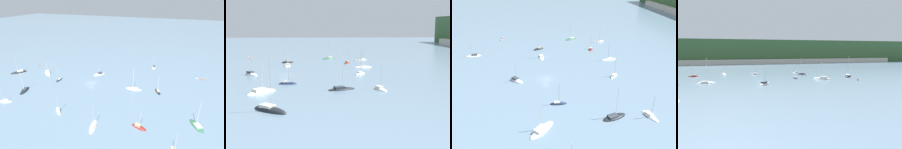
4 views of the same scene
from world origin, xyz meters
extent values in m
plane|color=slate|center=(0.00, 0.00, 0.00)|extent=(600.00, 600.00, 0.00)
ellipsoid|color=white|center=(28.87, -2.21, 0.00)|extent=(8.24, 7.71, 1.78)
cube|color=silver|center=(29.40, -2.67, 0.90)|extent=(3.54, 3.42, 0.82)
cylinder|color=silver|center=(28.54, -1.92, 4.47)|extent=(0.14, 0.14, 7.96)
ellipsoid|color=black|center=(45.51, 2.63, 0.00)|extent=(7.36, 8.49, 1.98)
cube|color=silver|center=(45.09, 2.08, 0.88)|extent=(3.37, 3.61, 0.67)
cylinder|color=silver|center=(45.77, 2.97, 5.77)|extent=(0.14, 0.14, 10.45)
ellipsoid|color=white|center=(-27.23, -33.27, 0.00)|extent=(3.49, 7.06, 1.40)
cube|color=#333842|center=(-27.33, -32.74, 0.71)|extent=(2.02, 2.68, 0.65)
cylinder|color=#B2B2B7|center=(-27.17, -33.60, 3.99)|extent=(0.14, 0.14, 7.21)
ellipsoid|color=black|center=(-33.34, -2.49, 0.00)|extent=(3.94, 5.59, 1.85)
cube|color=tan|center=(-33.54, -2.10, 0.84)|extent=(1.89, 2.26, 0.66)
cylinder|color=silver|center=(-33.21, -2.73, 4.18)|extent=(0.14, 0.14, 7.34)
ellipsoid|color=white|center=(-15.57, 29.20, 0.00)|extent=(3.46, 7.48, 1.61)
cube|color=beige|center=(-15.69, 29.76, 0.67)|extent=(1.93, 2.83, 0.46)
cylinder|color=#B2B2B7|center=(-15.50, 28.84, 4.34)|extent=(0.14, 0.14, 7.80)
ellipsoid|color=white|center=(26.44, 28.37, 0.00)|extent=(6.44, 3.81, 1.19)
cube|color=silver|center=(25.98, 28.20, 0.64)|extent=(2.53, 1.97, 0.63)
cylinder|color=silver|center=(26.74, 28.47, 3.63)|extent=(0.14, 0.14, 6.60)
ellipsoid|color=#2D6647|center=(-48.79, 16.51, 0.00)|extent=(5.77, 7.70, 1.31)
cube|color=beige|center=(-49.07, 17.03, 0.66)|extent=(2.84, 3.19, 0.59)
cylinder|color=silver|center=(-48.61, 16.19, 5.03)|extent=(0.14, 0.14, 9.35)
ellipsoid|color=maroon|center=(-30.38, 24.13, 0.00)|extent=(5.78, 3.34, 1.31)
cube|color=tan|center=(-29.96, 24.00, 0.76)|extent=(2.26, 1.79, 0.79)
cylinder|color=silver|center=(-30.64, 24.21, 3.50)|extent=(0.14, 0.14, 6.29)
ellipsoid|color=silver|center=(0.82, 26.19, 0.00)|extent=(4.73, 4.51, 1.60)
cube|color=silver|center=(1.13, 25.91, 0.78)|extent=(2.02, 1.97, 0.69)
cylinder|color=#B2B2B7|center=(0.63, 26.36, 3.81)|extent=(0.14, 0.14, 6.75)
ellipsoid|color=white|center=(-22.15, -1.30, 0.00)|extent=(7.82, 2.67, 1.23)
cube|color=beige|center=(-22.76, -1.33, 0.62)|extent=(2.86, 1.73, 0.56)
cylinder|color=silver|center=(-21.76, -1.28, 5.46)|extent=(0.14, 0.14, 10.25)
ellipsoid|color=silver|center=(0.30, -11.09, 0.00)|extent=(6.24, 6.28, 1.60)
cube|color=#333842|center=(-0.07, -11.46, 0.85)|extent=(2.80, 2.81, 0.82)
cylinder|color=#B2B2B7|center=(0.53, -10.85, 3.43)|extent=(0.14, 0.14, 5.98)
ellipsoid|color=#232D4C|center=(17.28, 3.10, 0.00)|extent=(1.45, 5.23, 1.46)
cube|color=beige|center=(17.28, 2.69, 0.63)|extent=(1.01, 1.89, 0.45)
cylinder|color=#B2B2B7|center=(17.28, 3.37, 3.67)|extent=(0.14, 0.14, 6.54)
ellipsoid|color=black|center=(25.76, 18.15, 0.00)|extent=(4.99, 8.04, 1.17)
cube|color=#333842|center=(25.96, 17.58, 0.63)|extent=(2.62, 3.19, 0.61)
cylinder|color=silver|center=(25.63, 18.51, 5.00)|extent=(0.14, 0.14, 9.36)
cylinder|color=#B2B2B7|center=(-41.99, 31.77, 4.17)|extent=(0.14, 0.14, 7.35)
sphere|color=white|center=(-51.23, -23.76, 0.40)|extent=(0.81, 0.81, 0.81)
sphere|color=orange|center=(-54.23, -23.89, 0.45)|extent=(0.90, 0.90, 0.90)
sphere|color=orange|center=(42.32, -10.87, 0.37)|extent=(0.74, 0.74, 0.74)
camera|label=1|loc=(-38.07, 71.13, 41.03)|focal=28.00mm
camera|label=2|loc=(106.27, 13.13, 17.11)|focal=50.00mm
camera|label=3|loc=(73.53, -1.58, 38.09)|focal=35.00mm
camera|label=4|loc=(-13.86, -95.44, 13.42)|focal=35.00mm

